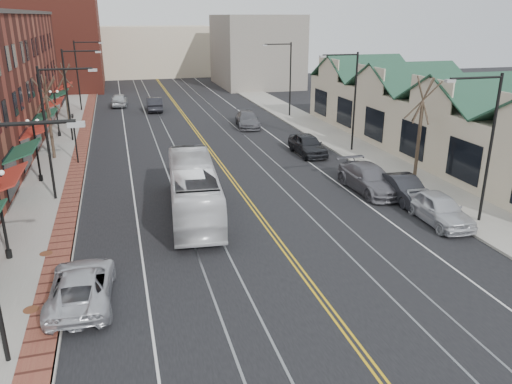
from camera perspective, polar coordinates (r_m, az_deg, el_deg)
ground at (r=20.14m, az=8.54°, el=-13.36°), size 160.00×160.00×0.00m
sidewalk_left at (r=37.23m, az=-22.10°, el=1.20°), size 4.00×120.00×0.15m
sidewalk_right at (r=41.66m, az=12.67°, el=4.03°), size 4.00×120.00×0.15m
building_right at (r=44.27m, az=19.83°, el=7.22°), size 8.00×36.00×4.60m
backdrop_left at (r=85.85m, az=-22.20°, el=15.57°), size 14.00×18.00×14.00m
backdrop_mid at (r=100.79m, az=-11.79°, el=15.51°), size 22.00×14.00×9.00m
backdrop_right at (r=83.53m, az=-0.03°, el=15.84°), size 12.00×16.00×11.00m
streetlight_l_1 at (r=32.08m, az=-22.20°, el=7.60°), size 3.33×0.25×8.00m
streetlight_l_2 at (r=47.83m, az=-20.34°, el=11.33°), size 3.33×0.25×8.00m
streetlight_l_3 at (r=63.70m, az=-19.38°, el=13.20°), size 3.33×0.25×8.00m
streetlight_r_0 at (r=28.71m, az=24.73°, el=6.00°), size 3.33×0.25×8.00m
streetlight_r_1 at (r=41.98m, az=10.72°, el=11.20°), size 3.33×0.25×8.00m
streetlight_r_2 at (r=56.68m, az=3.52°, el=13.57°), size 3.33×0.25×8.00m
lamppost_l_1 at (r=25.48m, az=-27.02°, el=-2.58°), size 0.84×0.28×4.27m
lamppost_l_2 at (r=36.78m, az=-23.75°, el=4.23°), size 0.84×0.28×4.27m
lamppost_l_3 at (r=50.38m, az=-21.81°, el=8.24°), size 0.84×0.28×4.27m
tree_left_near at (r=42.29m, az=-22.60°, el=8.03°), size 1.78×1.37×6.48m
tree_left_far at (r=58.06m, az=-20.93°, el=10.75°), size 1.66×1.28×6.02m
tree_right_mid at (r=36.08m, az=18.25°, el=7.18°), size 1.90×1.46×6.93m
manhole_mid at (r=21.58m, az=-24.31°, el=-12.15°), size 0.60×0.60×0.02m
manhole_far at (r=25.96m, az=-22.87°, el=-6.48°), size 0.60×0.60×0.02m
traffic_signal at (r=40.37m, az=-20.00°, el=6.17°), size 0.18×0.15×3.80m
transit_bus at (r=28.70m, az=-7.15°, el=0.35°), size 3.52×11.06×3.03m
parked_suv at (r=21.33m, az=-19.31°, el=-10.07°), size 2.66×5.33×1.45m
parked_car_a at (r=29.26m, az=20.21°, el=-1.78°), size 2.17×4.96×1.66m
parked_car_b at (r=32.08m, az=16.54°, el=0.36°), size 1.85×4.78×1.55m
parked_car_c at (r=33.26m, az=12.83°, el=1.50°), size 2.60×5.93×1.70m
parked_car_d at (r=41.37m, az=5.92°, el=5.41°), size 2.08×5.04×1.71m
distant_car_left at (r=61.98m, az=-11.53°, el=9.81°), size 1.92×5.07×1.65m
distant_car_right at (r=51.75m, az=-0.98°, el=8.27°), size 2.83×5.57×1.55m
distant_car_far at (r=66.25m, az=-15.36°, el=10.11°), size 2.28×4.89×1.62m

